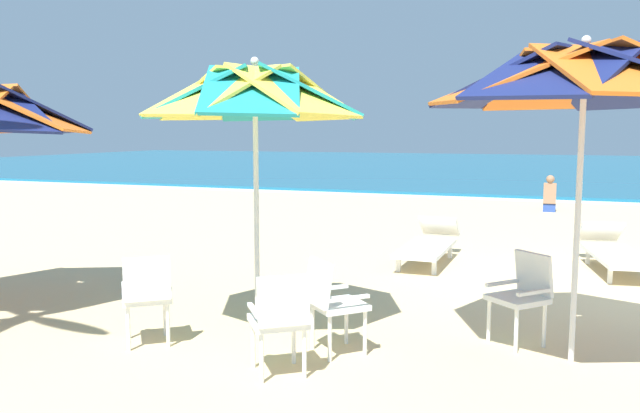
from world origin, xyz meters
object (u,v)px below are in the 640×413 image
(sun_lounger_2, at_px, (429,244))
(sun_lounger_1, at_px, (614,251))
(beach_umbrella_0, at_px, (584,79))
(beachgoer_seated, at_px, (550,200))
(beach_umbrella_1, at_px, (255,96))
(plastic_chair_3, at_px, (280,317))
(plastic_chair_1, at_px, (332,300))
(plastic_chair_0, at_px, (523,292))
(plastic_chair_2, at_px, (147,293))

(sun_lounger_2, bearing_deg, sun_lounger_1, 6.74)
(beach_umbrella_0, distance_m, beachgoer_seated, 11.36)
(beach_umbrella_1, distance_m, sun_lounger_1, 5.99)
(plastic_chair_3, xyz_separation_m, sun_lounger_2, (0.27, 4.99, -0.22))
(plastic_chair_1, bearing_deg, beach_umbrella_1, 163.25)
(beach_umbrella_1, relative_size, sun_lounger_1, 1.21)
(plastic_chair_0, distance_m, beach_umbrella_1, 3.12)
(plastic_chair_3, bearing_deg, sun_lounger_2, 86.90)
(beach_umbrella_0, bearing_deg, sun_lounger_2, 117.26)
(beach_umbrella_1, distance_m, plastic_chair_2, 2.10)
(beach_umbrella_1, xyz_separation_m, sun_lounger_1, (3.53, 4.39, -2.04))
(beach_umbrella_1, height_order, beachgoer_seated, beach_umbrella_1)
(beach_umbrella_0, height_order, beach_umbrella_1, beach_umbrella_0)
(sun_lounger_1, bearing_deg, beachgoer_seated, 97.66)
(plastic_chair_2, xyz_separation_m, sun_lounger_2, (1.74, 4.73, -0.22))
(plastic_chair_0, height_order, plastic_chair_3, same)
(plastic_chair_0, bearing_deg, plastic_chair_2, -158.90)
(beach_umbrella_0, xyz_separation_m, plastic_chair_3, (-2.24, -1.16, -1.93))
(plastic_chair_1, height_order, sun_lounger_2, plastic_chair_1)
(plastic_chair_1, relative_size, sun_lounger_1, 0.39)
(plastic_chair_0, height_order, plastic_chair_2, same)
(plastic_chair_0, bearing_deg, beach_umbrella_0, -39.73)
(beach_umbrella_1, relative_size, sun_lounger_2, 1.25)
(plastic_chair_2, xyz_separation_m, beachgoer_seated, (3.41, 12.06, -0.20))
(plastic_chair_1, bearing_deg, beachgoer_seated, 81.60)
(plastic_chair_1, distance_m, plastic_chair_3, 0.68)
(plastic_chair_3, bearing_deg, plastic_chair_1, 71.34)
(plastic_chair_1, bearing_deg, plastic_chair_0, 28.88)
(plastic_chair_0, height_order, beachgoer_seated, beachgoer_seated)
(plastic_chair_0, distance_m, sun_lounger_1, 3.93)
(plastic_chair_1, height_order, sun_lounger_1, plastic_chair_1)
(beach_umbrella_1, distance_m, plastic_chair_3, 2.14)
(plastic_chair_0, distance_m, plastic_chair_3, 2.36)
(sun_lounger_2, bearing_deg, plastic_chair_1, -90.68)
(plastic_chair_2, bearing_deg, beachgoer_seated, 74.21)
(plastic_chair_0, relative_size, beach_umbrella_1, 0.32)
(sun_lounger_2, xyz_separation_m, beachgoer_seated, (1.67, 7.33, 0.01))
(beach_umbrella_0, height_order, plastic_chair_1, beach_umbrella_0)
(beach_umbrella_1, distance_m, sun_lounger_2, 4.65)
(plastic_chair_3, distance_m, sun_lounger_2, 5.00)
(beach_umbrella_1, xyz_separation_m, plastic_chair_2, (-0.82, -0.65, -1.83))
(beachgoer_seated, bearing_deg, sun_lounger_2, -102.85)
(plastic_chair_3, height_order, beachgoer_seated, beachgoer_seated)
(plastic_chair_0, height_order, sun_lounger_1, plastic_chair_0)
(plastic_chair_0, relative_size, sun_lounger_1, 0.39)
(sun_lounger_2, height_order, beachgoer_seated, beachgoer_seated)
(sun_lounger_1, bearing_deg, plastic_chair_1, -119.86)
(beach_umbrella_0, distance_m, beach_umbrella_1, 2.90)
(plastic_chair_0, height_order, plastic_chair_1, same)
(plastic_chair_3, relative_size, sun_lounger_2, 0.40)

